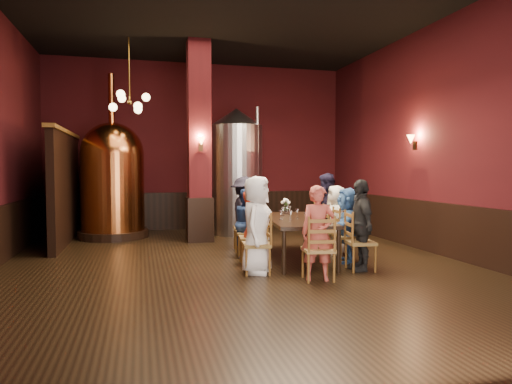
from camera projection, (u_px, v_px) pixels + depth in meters
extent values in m
plane|color=black|center=(238.00, 266.00, 7.76)|extent=(10.00, 10.00, 0.00)
cube|color=#410E11|center=(200.00, 147.00, 12.48)|extent=(8.00, 0.02, 4.50)
cube|color=#410E11|center=(407.00, 72.00, 2.80)|extent=(8.00, 0.02, 4.50)
cube|color=#410E11|center=(445.00, 137.00, 8.62)|extent=(0.02, 10.00, 4.50)
cube|color=black|center=(441.00, 229.00, 8.70)|extent=(0.08, 9.90, 1.00)
cube|color=black|center=(201.00, 210.00, 12.53)|extent=(7.90, 0.08, 1.00)
cube|color=#410E11|center=(199.00, 142.00, 10.27)|extent=(0.58, 0.58, 4.50)
cube|color=black|center=(65.00, 189.00, 10.00)|extent=(0.22, 3.50, 2.40)
cube|color=black|center=(296.00, 220.00, 8.26)|extent=(1.29, 2.51, 0.06)
cylinder|color=black|center=(284.00, 252.00, 7.10)|extent=(0.07, 0.07, 0.69)
cylinder|color=black|center=(339.00, 251.00, 7.20)|extent=(0.07, 0.07, 0.69)
cylinder|color=black|center=(263.00, 232.00, 9.36)|extent=(0.07, 0.07, 0.69)
cylinder|color=black|center=(305.00, 231.00, 9.46)|extent=(0.07, 0.07, 0.69)
imported|color=white|center=(257.00, 225.00, 7.16)|extent=(0.78, 0.89, 1.53)
imported|color=red|center=(252.00, 227.00, 7.83)|extent=(0.48, 0.55, 1.28)
imported|color=navy|center=(248.00, 223.00, 8.49)|extent=(0.50, 0.69, 1.28)
imported|color=black|center=(244.00, 214.00, 9.15)|extent=(0.57, 0.98, 1.49)
imported|color=black|center=(361.00, 225.00, 7.37)|extent=(0.50, 0.91, 1.48)
imported|color=#315A95|center=(347.00, 225.00, 8.04)|extent=(0.88, 1.27, 1.32)
imported|color=white|center=(336.00, 220.00, 8.69)|extent=(0.48, 0.69, 1.33)
imported|color=black|center=(327.00, 211.00, 9.35)|extent=(0.38, 0.76, 1.56)
imported|color=#B1463B|center=(318.00, 233.00, 6.73)|extent=(0.58, 0.46, 1.40)
cylinder|color=black|center=(114.00, 234.00, 10.90)|extent=(1.64, 1.64, 0.18)
cylinder|color=#B45C29|center=(113.00, 192.00, 10.85)|extent=(1.69, 1.69, 1.82)
sphere|color=#B45C29|center=(112.00, 153.00, 10.80)|extent=(1.46, 1.46, 1.46)
cylinder|color=#B45C29|center=(111.00, 99.00, 10.74)|extent=(0.15, 0.15, 1.19)
cylinder|color=#B2B2B7|center=(236.00, 180.00, 11.48)|extent=(1.65, 1.65, 2.72)
cone|color=#B2B2B7|center=(236.00, 117.00, 11.40)|extent=(1.30, 1.30, 0.43)
cylinder|color=#B2B2B7|center=(257.00, 169.00, 11.16)|extent=(0.09, 0.09, 3.04)
cylinder|color=white|center=(286.00, 209.00, 9.10)|extent=(0.09, 0.09, 0.16)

